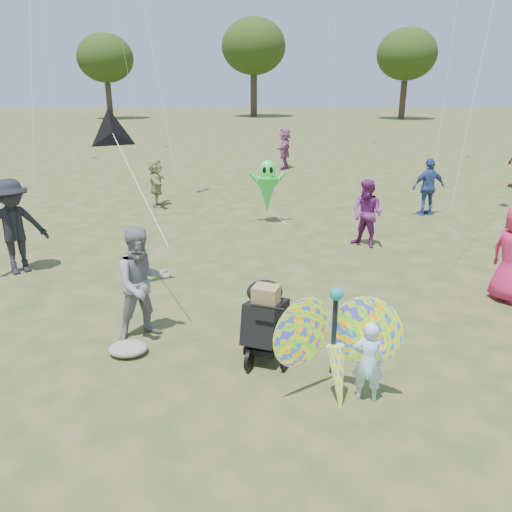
{
  "coord_description": "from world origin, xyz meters",
  "views": [
    {
      "loc": [
        -0.54,
        -5.9,
        3.66
      ],
      "look_at": [
        -0.2,
        1.5,
        1.1
      ],
      "focal_mm": 35.0,
      "sensor_mm": 36.0,
      "label": 1
    }
  ],
  "objects": [
    {
      "name": "crowd_e",
      "position": [
        2.57,
        5.28,
        0.8
      ],
      "size": [
        0.97,
        0.98,
        1.59
      ],
      "primitive_type": "imported",
      "rotation": [
        0.0,
        0.0,
        5.48
      ],
      "color": "#772772",
      "rests_on": "ground"
    },
    {
      "name": "delta_kite_rig",
      "position": [
        -2.51,
        2.61,
        2.89
      ],
      "size": [
        1.47,
        1.85,
        1.92
      ],
      "color": "black",
      "rests_on": "ground"
    },
    {
      "name": "grey_bag",
      "position": [
        -2.08,
        0.47,
        0.09
      ],
      "size": [
        0.56,
        0.45,
        0.18
      ],
      "primitive_type": "ellipsoid",
      "color": "gray",
      "rests_on": "ground"
    },
    {
      "name": "crowd_b",
      "position": [
        -4.92,
        3.89,
        0.96
      ],
      "size": [
        1.42,
        1.34,
        1.93
      ],
      "primitive_type": "imported",
      "rotation": [
        0.0,
        0.0,
        0.68
      ],
      "color": "black",
      "rests_on": "ground"
    },
    {
      "name": "crowd_c",
      "position": [
        5.12,
        8.18,
        0.83
      ],
      "size": [
        1.02,
        0.55,
        1.66
      ],
      "primitive_type": "imported",
      "rotation": [
        0.0,
        0.0,
        3.3
      ],
      "color": "#344D8F",
      "rests_on": "ground"
    },
    {
      "name": "child_girl",
      "position": [
        1.04,
        -0.75,
        0.52
      ],
      "size": [
        0.43,
        0.34,
        1.03
      ],
      "primitive_type": "imported",
      "rotation": [
        0.0,
        0.0,
        2.88
      ],
      "color": "#B4DCFF",
      "rests_on": "ground"
    },
    {
      "name": "alien_kite",
      "position": [
        0.38,
        7.5,
        0.97
      ],
      "size": [
        1.12,
        0.69,
        1.74
      ],
      "color": "#37EC4A",
      "rests_on": "ground"
    },
    {
      "name": "butterfly_kite",
      "position": [
        0.64,
        -0.72,
        0.72
      ],
      "size": [
        1.74,
        0.75,
        1.66
      ],
      "color": "orange",
      "rests_on": "ground"
    },
    {
      "name": "ground",
      "position": [
        0.0,
        0.0,
        0.0
      ],
      "size": [
        160.0,
        160.0,
        0.0
      ],
      "primitive_type": "plane",
      "color": "#51592B",
      "rests_on": "ground"
    },
    {
      "name": "jogging_stroller",
      "position": [
        -0.12,
        0.37,
        0.61
      ],
      "size": [
        0.75,
        1.14,
        1.09
      ],
      "rotation": [
        0.0,
        0.0,
        -0.39
      ],
      "color": "black",
      "rests_on": "ground"
    },
    {
      "name": "tree_line",
      "position": [
        3.67,
        44.99,
        6.86
      ],
      "size": [
        91.78,
        33.6,
        10.79
      ],
      "color": "#3A2D21",
      "rests_on": "ground"
    },
    {
      "name": "adult_man",
      "position": [
        -1.9,
        0.99,
        0.87
      ],
      "size": [
        1.05,
        0.97,
        1.73
      ],
      "primitive_type": "imported",
      "rotation": [
        0.0,
        0.0,
        0.49
      ],
      "color": "gray",
      "rests_on": "ground"
    },
    {
      "name": "crowd_d",
      "position": [
        -2.94,
        9.66,
        0.75
      ],
      "size": [
        0.55,
        1.42,
        1.5
      ],
      "primitive_type": "imported",
      "rotation": [
        0.0,
        0.0,
        1.65
      ],
      "color": "tan",
      "rests_on": "ground"
    },
    {
      "name": "crowd_j",
      "position": [
        1.8,
        16.91,
        0.91
      ],
      "size": [
        0.89,
        1.76,
        1.81
      ],
      "primitive_type": "imported",
      "rotation": [
        0.0,
        0.0,
        4.49
      ],
      "color": "#A25C85",
      "rests_on": "ground"
    }
  ]
}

